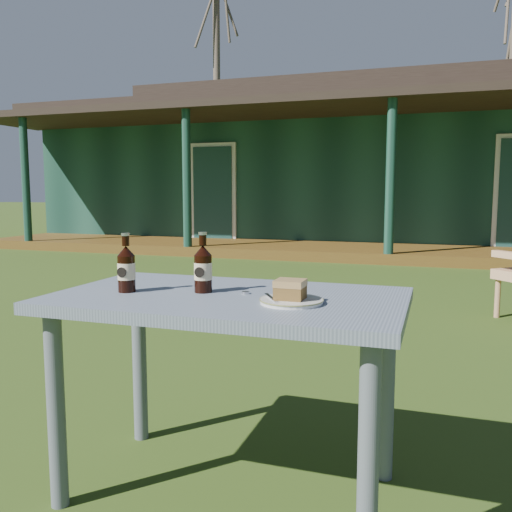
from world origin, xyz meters
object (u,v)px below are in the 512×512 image
(cafe_table, at_px, (228,323))
(plate, at_px, (291,301))
(cake_slice, at_px, (290,289))
(cola_bottle_far, at_px, (126,268))
(cola_bottle_near, at_px, (203,268))

(cafe_table, xyz_separation_m, plate, (0.24, -0.07, 0.11))
(plate, bearing_deg, cafe_table, 163.32)
(cafe_table, relative_size, cake_slice, 13.04)
(cola_bottle_far, bearing_deg, plate, -0.64)
(cake_slice, relative_size, cola_bottle_near, 0.43)
(cafe_table, xyz_separation_m, cola_bottle_near, (-0.10, 0.01, 0.19))
(plate, distance_m, cola_bottle_near, 0.36)
(cafe_table, relative_size, plate, 5.88)
(cola_bottle_near, bearing_deg, cake_slice, -14.19)
(cake_slice, xyz_separation_m, cola_bottle_far, (-0.60, 0.01, 0.04))
(cake_slice, relative_size, cola_bottle_far, 0.44)
(plate, relative_size, cola_bottle_far, 0.97)
(plate, xyz_separation_m, cake_slice, (-0.00, -0.00, 0.04))
(plate, distance_m, cake_slice, 0.04)
(cola_bottle_far, bearing_deg, cola_bottle_near, 16.89)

